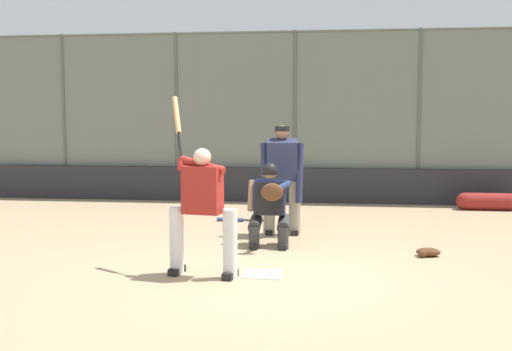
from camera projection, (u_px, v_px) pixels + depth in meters
The scene contains 11 objects.
ground_plane at pixel (263, 275), 6.88m from camera, with size 160.00×160.00×0.00m, color tan.
home_plate_marker at pixel (263, 274), 6.88m from camera, with size 0.43×0.43×0.01m, color white.
backstop_fence at pixel (295, 113), 12.78m from camera, with size 20.80×0.08×3.65m.
padding_wall at pixel (294, 185), 12.83m from camera, with size 20.31×0.18×0.74m, color #28282D.
bleachers_beyond at pixel (143, 173), 15.55m from camera, with size 14.51×1.95×1.16m.
batter_at_plate at pixel (202, 207), 6.76m from camera, with size 0.89×0.75×2.06m.
catcher_behind_plate at pixel (270, 203), 8.36m from camera, with size 0.62×0.72×1.17m.
umpire_home at pixel (282, 177), 9.15m from camera, with size 0.68×0.44×1.69m.
spare_bat_near_backstop at pixel (234, 220), 10.43m from camera, with size 0.82×0.08×0.07m.
fielding_glove_on_dirt at pixel (428, 252), 7.79m from camera, with size 0.31×0.24×0.11m.
equipment_bag_dugout_side at pixel (488, 201), 11.75m from camera, with size 1.21×0.34×0.34m.
Camera 1 is at (-0.75, 6.70, 1.79)m, focal length 42.00 mm.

